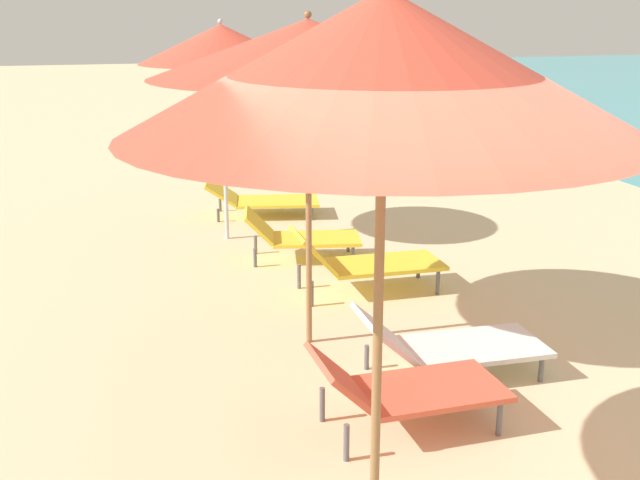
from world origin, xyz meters
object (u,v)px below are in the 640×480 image
Objects in this scene: lounger_second_shoreside at (363,261)px; umbrella_farthest at (221,44)px; person_walking_near at (522,117)px; umbrella_second at (308,49)px; lounger_second_inland at (447,344)px; lounger_farthest_shoreside at (261,199)px; lounger_farthest_inland at (299,235)px; lounger_nearest_shoreside at (404,387)px; umbrella_nearest at (384,64)px.

umbrella_farthest reaches higher than lounger_second_shoreside.
lounger_second_shoreside is 0.90× the size of person_walking_near.
umbrella_second is 1.64× the size of person_walking_near.
lounger_second_inland is 5.36m from lounger_farthest_shoreside.
lounger_farthest_inland is 0.83× the size of person_walking_near.
umbrella_second reaches higher than lounger_nearest_shoreside.
lounger_farthest_inland is at bearing 106.86° from lounger_second_shoreside.
lounger_farthest_shoreside is (0.64, 1.01, -2.14)m from umbrella_farthest.
umbrella_nearest is 1.78× the size of lounger_farthest_shoreside.
person_walking_near is at bearing 24.25° from umbrella_farthest.
lounger_nearest_shoreside is at bearing -131.65° from lounger_second_inland.
lounger_second_inland is at bearing -47.15° from umbrella_second.
umbrella_second is at bearing -90.50° from lounger_farthest_inland.
umbrella_nearest is 2.22× the size of lounger_nearest_shoreside.
lounger_second_inland is at bearing -71.92° from lounger_farthest_inland.
umbrella_nearest is 2.56m from lounger_nearest_shoreside.
lounger_farthest_shoreside is 2.09m from lounger_farthest_inland.
umbrella_second reaches higher than lounger_second_inland.
umbrella_second reaches higher than umbrella_farthest.
umbrella_second is 1.67× the size of lounger_farthest_shoreside.
person_walking_near reaches higher than lounger_second_shoreside.
lounger_second_inland is at bearing -76.52° from umbrella_farthest.
lounger_farthest_shoreside is (0.82, 7.14, -2.31)m from umbrella_nearest.
lounger_nearest_shoreside reaches higher than lounger_farthest_inland.
lounger_second_inland is at bearing -118.91° from person_walking_near.
lounger_farthest_shoreside is (0.46, 4.41, -2.24)m from umbrella_second.
lounger_nearest_shoreside reaches higher than lounger_second_inland.
lounger_second_shoreside reaches higher than lounger_farthest_inland.
lounger_farthest_inland is at bearing -78.02° from lounger_farthest_shoreside.
lounger_second_inland is 0.56× the size of umbrella_farthest.
umbrella_nearest reaches higher than person_walking_near.
lounger_nearest_shoreside is at bearing 61.49° from umbrella_nearest.
umbrella_farthest reaches higher than lounger_nearest_shoreside.
lounger_second_inland is at bearing -74.51° from lounger_farthest_shoreside.
umbrella_second is 3.23m from lounger_farthest_inland.
lounger_farthest_shoreside is (-0.39, 3.33, -0.09)m from lounger_second_shoreside.
umbrella_second reaches higher than person_walking_near.
umbrella_second is at bearing -127.99° from person_walking_near.
lounger_nearest_shoreside is 0.48× the size of umbrella_second.
lounger_farthest_shoreside is at bearing 83.41° from umbrella_nearest.
lounger_farthest_shoreside is 1.18× the size of lounger_farthest_inland.
lounger_second_inland is 0.90× the size of lounger_farthest_shoreside.
lounger_farthest_inland is at bearing 97.51° from lounger_second_inland.
lounger_second_shoreside is 1.29m from lounger_farthest_inland.
lounger_nearest_shoreside is 5.44m from umbrella_farthest.
person_walking_near is (4.75, 3.52, 0.75)m from lounger_farthest_inland.
umbrella_farthest is at bearing 104.44° from lounger_second_inland.
lounger_farthest_inland is 5.95m from person_walking_near.
lounger_second_shoreside is (0.86, 1.08, -2.15)m from umbrella_second.
lounger_second_inland is at bearing 55.53° from umbrella_nearest.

